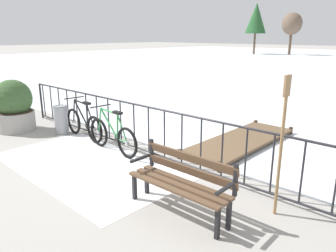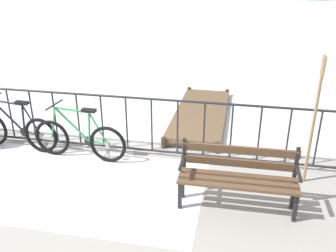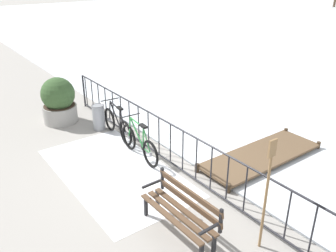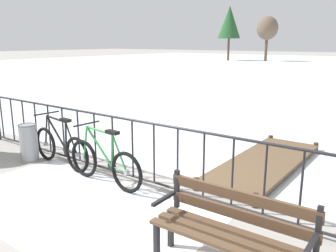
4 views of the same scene
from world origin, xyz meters
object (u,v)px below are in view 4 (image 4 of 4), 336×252
(bicycle_second, at_px, (104,163))
(bicycle_near_railing, at_px, (61,147))
(park_bench, at_px, (232,227))
(trash_bin, at_px, (29,142))

(bicycle_second, bearing_deg, bicycle_near_railing, 174.74)
(bicycle_near_railing, relative_size, park_bench, 1.06)
(bicycle_near_railing, height_order, park_bench, bicycle_near_railing)
(bicycle_near_railing, xyz_separation_m, park_bench, (3.99, -0.96, 0.14))
(park_bench, xyz_separation_m, trash_bin, (-4.76, 0.78, -0.14))
(bicycle_second, distance_m, trash_bin, 2.06)
(bicycle_near_railing, distance_m, trash_bin, 0.78)
(bicycle_near_railing, height_order, trash_bin, bicycle_near_railing)
(bicycle_second, relative_size, trash_bin, 2.34)
(bicycle_second, distance_m, park_bench, 2.83)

